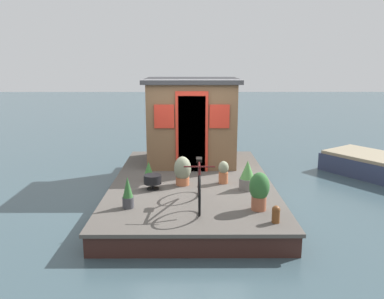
# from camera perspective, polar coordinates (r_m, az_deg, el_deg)

# --- Properties ---
(ground_plane) EXTENTS (60.00, 60.00, 0.00)m
(ground_plane) POSITION_cam_1_polar(r_m,az_deg,el_deg) (8.35, -0.01, -7.09)
(ground_plane) COLOR #384C54
(houseboat_deck) EXTENTS (5.33, 3.26, 0.40)m
(houseboat_deck) POSITION_cam_1_polar(r_m,az_deg,el_deg) (8.28, -0.01, -5.78)
(houseboat_deck) COLOR #4C4742
(houseboat_deck) RESTS_ON ground_plane
(houseboat_cabin) EXTENTS (1.95, 2.23, 2.04)m
(houseboat_cabin) POSITION_cam_1_polar(r_m,az_deg,el_deg) (9.51, -0.04, 4.25)
(houseboat_cabin) COLOR brown
(houseboat_cabin) RESTS_ON houseboat_deck
(bicycle) EXTENTS (1.63, 0.50, 0.80)m
(bicycle) POSITION_cam_1_polar(r_m,az_deg,el_deg) (6.73, 1.05, -5.04)
(bicycle) COLOR black
(bicycle) RESTS_ON houseboat_deck
(potted_plant_geranium) EXTENTS (0.34, 0.34, 0.58)m
(potted_plant_geranium) POSITION_cam_1_polar(r_m,az_deg,el_deg) (7.82, -1.39, -3.12)
(potted_plant_geranium) COLOR #B2603D
(potted_plant_geranium) RESTS_ON houseboat_deck
(potted_plant_lavender) EXTENTS (0.21, 0.21, 0.46)m
(potted_plant_lavender) POSITION_cam_1_polar(r_m,az_deg,el_deg) (7.97, 4.61, -3.27)
(potted_plant_lavender) COLOR #B2603D
(potted_plant_lavender) RESTS_ON houseboat_deck
(potted_plant_rosemary) EXTENTS (0.19, 0.19, 0.54)m
(potted_plant_rosemary) POSITION_cam_1_polar(r_m,az_deg,el_deg) (6.71, -9.34, -6.30)
(potted_plant_rosemary) COLOR #38383D
(potted_plant_rosemary) RESTS_ON houseboat_deck
(potted_plant_succulent) EXTENTS (0.21, 0.21, 0.41)m
(potted_plant_succulent) POSITION_cam_1_polar(r_m,az_deg,el_deg) (8.14, -6.33, -3.27)
(potted_plant_succulent) COLOR #C6754C
(potted_plant_succulent) RESTS_ON houseboat_deck
(potted_plant_sage) EXTENTS (0.33, 0.33, 0.65)m
(potted_plant_sage) POSITION_cam_1_polar(r_m,az_deg,el_deg) (6.60, 9.79, -5.86)
(potted_plant_sage) COLOR #935138
(potted_plant_sage) RESTS_ON houseboat_deck
(potted_plant_basil) EXTENTS (0.32, 0.32, 0.58)m
(potted_plant_basil) POSITION_cam_1_polar(r_m,az_deg,el_deg) (7.62, 8.09, -3.82)
(potted_plant_basil) COLOR slate
(potted_plant_basil) RESTS_ON houseboat_deck
(charcoal_grill) EXTENTS (0.34, 0.34, 0.28)m
(charcoal_grill) POSITION_cam_1_polar(r_m,az_deg,el_deg) (7.63, -5.78, -4.42)
(charcoal_grill) COLOR black
(charcoal_grill) RESTS_ON houseboat_deck
(mooring_bollard) EXTENTS (0.13, 0.13, 0.27)m
(mooring_bollard) POSITION_cam_1_polar(r_m,az_deg,el_deg) (6.20, 12.15, -9.12)
(mooring_bollard) COLOR brown
(mooring_bollard) RESTS_ON houseboat_deck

